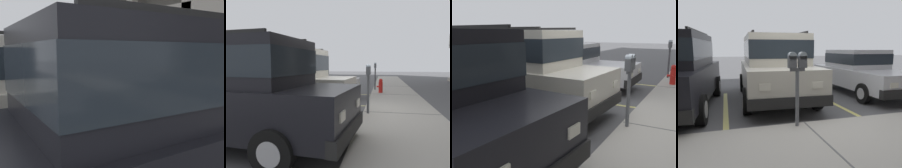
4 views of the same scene
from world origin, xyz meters
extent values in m
cube|color=#565659|center=(0.00, 0.00, -0.05)|extent=(80.00, 80.00, 0.10)
cube|color=#ADA89E|center=(0.00, 1.30, 0.06)|extent=(40.00, 2.20, 0.12)
cube|color=#606060|center=(0.00, 1.30, 0.12)|extent=(0.03, 2.16, 0.00)
cube|color=#DBD16B|center=(-1.52, -1.40, 0.00)|extent=(0.12, 4.80, 0.01)
cube|color=#DBD16B|center=(1.52, -1.40, 0.00)|extent=(0.12, 4.80, 0.01)
cube|color=beige|center=(0.04, -2.49, 0.73)|extent=(2.06, 4.78, 0.80)
cube|color=beige|center=(0.04, -2.54, 1.55)|extent=(1.75, 2.99, 0.84)
cube|color=#232B33|center=(0.04, -2.54, 1.57)|extent=(1.78, 3.01, 0.46)
cube|color=black|center=(0.15, -0.19, 0.45)|extent=(1.88, 0.25, 0.24)
cube|color=black|center=(-0.06, -4.80, 0.45)|extent=(1.88, 0.25, 0.24)
cube|color=silver|center=(0.72, -0.16, 0.81)|extent=(0.24, 0.04, 0.14)
cube|color=silver|center=(-0.42, -0.11, 0.81)|extent=(0.24, 0.04, 0.14)
cylinder|color=black|center=(1.01, -1.08, 0.33)|extent=(0.23, 0.67, 0.66)
cylinder|color=#B2B2B7|center=(1.01, -1.08, 0.33)|extent=(0.24, 0.37, 0.36)
cylinder|color=black|center=(-0.79, -1.00, 0.33)|extent=(0.23, 0.67, 0.66)
cylinder|color=#B2B2B7|center=(-0.79, -1.00, 0.33)|extent=(0.24, 0.37, 0.36)
cylinder|color=black|center=(0.88, -3.99, 0.33)|extent=(0.23, 0.67, 0.66)
cylinder|color=#B2B2B7|center=(0.88, -3.99, 0.33)|extent=(0.24, 0.37, 0.36)
cylinder|color=black|center=(-0.93, -3.91, 0.33)|extent=(0.23, 0.67, 0.66)
cylinder|color=#B2B2B7|center=(-0.93, -3.91, 0.33)|extent=(0.24, 0.37, 0.36)
cube|color=black|center=(0.73, -2.58, 2.01)|extent=(0.17, 2.62, 0.05)
cube|color=black|center=(-0.65, -2.51, 2.01)|extent=(0.17, 2.62, 0.05)
cube|color=silver|center=(-3.14, -2.53, 0.60)|extent=(1.74, 4.42, 0.60)
cube|color=silver|center=(-3.13, -2.83, 1.22)|extent=(1.52, 1.99, 0.64)
cube|color=#232B33|center=(-3.13, -2.83, 1.24)|extent=(1.54, 2.02, 0.35)
cube|color=black|center=(-3.12, -4.69, 0.42)|extent=(1.74, 0.18, 0.24)
cube|color=silver|center=(-2.63, -0.32, 0.66)|extent=(0.24, 0.03, 0.14)
cylinder|color=black|center=(-2.32, -1.16, 0.30)|extent=(0.17, 0.60, 0.60)
cylinder|color=#B2B2B7|center=(-2.32, -1.16, 0.30)|extent=(0.18, 0.33, 0.33)
cylinder|color=black|center=(-2.29, -3.89, 0.30)|extent=(0.17, 0.60, 0.60)
cylinder|color=#B2B2B7|center=(-2.29, -3.89, 0.30)|extent=(0.18, 0.33, 0.33)
cylinder|color=black|center=(-3.96, -3.90, 0.30)|extent=(0.17, 0.60, 0.60)
cylinder|color=#B2B2B7|center=(-3.96, -3.90, 0.30)|extent=(0.18, 0.33, 0.33)
cube|color=black|center=(2.61, -4.39, 0.45)|extent=(1.88, 0.30, 0.24)
cylinder|color=black|center=(2.00, -0.57, 0.33)|extent=(0.25, 0.67, 0.66)
cylinder|color=#B2B2B7|center=(2.00, -0.57, 0.33)|extent=(0.25, 0.38, 0.36)
cylinder|color=black|center=(1.78, -3.47, 0.33)|extent=(0.25, 0.67, 0.66)
cylinder|color=#B2B2B7|center=(1.78, -3.47, 0.33)|extent=(0.25, 0.38, 0.36)
cube|color=black|center=(2.10, -2.09, 2.01)|extent=(0.25, 2.62, 0.05)
cylinder|color=#595B60|center=(0.20, 0.35, 0.65)|extent=(0.07, 0.07, 1.05)
cube|color=#595B60|center=(0.20, 0.35, 1.20)|extent=(0.28, 0.06, 0.06)
cube|color=#515459|center=(0.10, 0.35, 1.34)|extent=(0.15, 0.11, 0.22)
cylinder|color=#8C99A3|center=(0.10, 0.35, 1.45)|extent=(0.15, 0.11, 0.15)
cube|color=#B7B293|center=(0.10, 0.29, 1.31)|extent=(0.08, 0.01, 0.08)
cube|color=#515459|center=(0.30, 0.35, 1.34)|extent=(0.15, 0.11, 0.22)
cylinder|color=#8C99A3|center=(0.30, 0.35, 1.45)|extent=(0.15, 0.11, 0.15)
cube|color=#B7B293|center=(0.30, 0.29, 1.31)|extent=(0.08, 0.01, 0.08)
camera|label=1|loc=(4.58, -4.13, 1.75)|focal=40.00mm
camera|label=2|loc=(6.44, 0.76, 1.53)|focal=35.00mm
camera|label=3|loc=(4.82, 1.54, 1.94)|focal=40.00mm
camera|label=4|loc=(1.48, 4.17, 1.59)|focal=35.00mm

